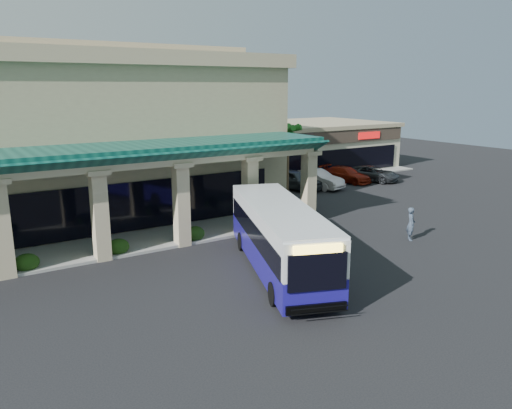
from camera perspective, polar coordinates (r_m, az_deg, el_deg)
ground at (r=25.78m, az=2.62°, el=-6.56°), size 110.00×110.00×0.00m
main_building at (r=36.40m, az=-23.14°, el=7.41°), size 30.80×14.80×11.35m
arcade at (r=27.88m, az=-19.34°, el=0.32°), size 30.00×6.20×5.70m
strip_mall at (r=54.60m, az=3.60°, el=6.68°), size 22.50×12.50×4.90m
palm_0 at (r=38.52m, az=3.59°, el=5.16°), size 2.40×2.40×6.60m
palm_1 at (r=41.57m, az=2.26°, el=5.22°), size 2.40×2.40×5.80m
broadleaf_tree at (r=44.80m, az=-3.53°, el=5.16°), size 2.60×2.60×4.81m
transit_bus at (r=24.10m, az=2.67°, el=-3.90°), size 6.64×11.90×3.26m
pedestrian at (r=30.42m, az=17.29°, el=-2.12°), size 0.80×0.85×1.95m
car_silver at (r=43.59m, az=4.41°, el=2.86°), size 3.35×5.46×1.74m
car_white at (r=44.31m, az=6.94°, el=2.93°), size 2.99×5.32×1.66m
car_red at (r=47.52m, az=10.21°, el=3.39°), size 3.34×5.37×1.45m
car_gray at (r=48.61m, az=13.07°, el=3.47°), size 4.33×5.70×1.44m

